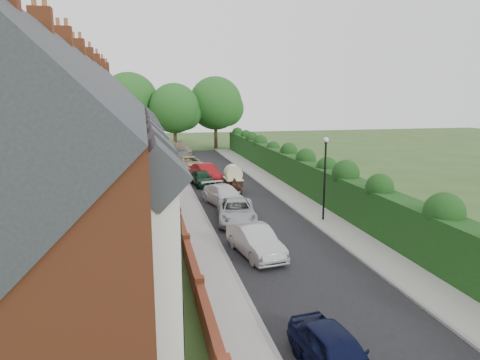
# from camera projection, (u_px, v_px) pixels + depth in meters

# --- Properties ---
(ground) EXTENTS (140.00, 140.00, 0.00)m
(ground) POSITION_uv_depth(u_px,v_px,m) (292.00, 248.00, 21.70)
(ground) COLOR #2D4C1E
(ground) RESTS_ON ground
(road) EXTENTS (6.00, 58.00, 0.02)m
(road) POSITION_uv_depth(u_px,v_px,m) (237.00, 198.00, 32.13)
(road) COLOR black
(road) RESTS_ON ground
(pavement_hedge_side) EXTENTS (2.20, 58.00, 0.12)m
(pavement_hedge_side) POSITION_uv_depth(u_px,v_px,m) (289.00, 195.00, 32.99)
(pavement_hedge_side) COLOR #9A9792
(pavement_hedge_side) RESTS_ON ground
(pavement_house_side) EXTENTS (1.70, 58.00, 0.12)m
(pavement_house_side) POSITION_uv_depth(u_px,v_px,m) (186.00, 200.00, 31.30)
(pavement_house_side) COLOR #9A9792
(pavement_house_side) RESTS_ON ground
(kerb_hedge_side) EXTENTS (0.18, 58.00, 0.13)m
(kerb_hedge_side) POSITION_uv_depth(u_px,v_px,m) (276.00, 195.00, 32.77)
(kerb_hedge_side) COLOR gray
(kerb_hedge_side) RESTS_ON ground
(kerb_house_side) EXTENTS (0.18, 58.00, 0.13)m
(kerb_house_side) POSITION_uv_depth(u_px,v_px,m) (197.00, 199.00, 31.47)
(kerb_house_side) COLOR gray
(kerb_house_side) RESTS_ON ground
(hedge) EXTENTS (2.10, 58.00, 2.85)m
(hedge) POSITION_uv_depth(u_px,v_px,m) (311.00, 174.00, 33.07)
(hedge) COLOR #123711
(hedge) RESTS_ON ground
(terrace_row) EXTENTS (9.05, 40.50, 11.50)m
(terrace_row) POSITION_uv_depth(u_px,v_px,m) (86.00, 144.00, 28.08)
(terrace_row) COLOR brown
(terrace_row) RESTS_ON ground
(garden_wall_row) EXTENTS (0.35, 40.35, 1.10)m
(garden_wall_row) POSITION_uv_depth(u_px,v_px,m) (173.00, 199.00, 30.05)
(garden_wall_row) COLOR brown
(garden_wall_row) RESTS_ON ground
(lamppost) EXTENTS (0.32, 0.32, 5.16)m
(lamppost) POSITION_uv_depth(u_px,v_px,m) (325.00, 168.00, 25.62)
(lamppost) COLOR black
(lamppost) RESTS_ON ground
(tree_far_left) EXTENTS (7.14, 6.80, 9.29)m
(tree_far_left) POSITION_uv_depth(u_px,v_px,m) (177.00, 110.00, 58.41)
(tree_far_left) COLOR #332316
(tree_far_left) RESTS_ON ground
(tree_far_right) EXTENTS (7.98, 7.60, 10.31)m
(tree_far_right) POSITION_uv_depth(u_px,v_px,m) (218.00, 105.00, 61.49)
(tree_far_right) COLOR #332316
(tree_far_right) RESTS_ON ground
(tree_far_back) EXTENTS (8.40, 8.00, 10.82)m
(tree_far_back) POSITION_uv_depth(u_px,v_px,m) (133.00, 103.00, 59.85)
(tree_far_back) COLOR #332316
(tree_far_back) RESTS_ON ground
(car_navy) EXTENTS (1.92, 3.87, 1.27)m
(car_navy) POSITION_uv_depth(u_px,v_px,m) (336.00, 353.00, 11.73)
(car_navy) COLOR black
(car_navy) RESTS_ON ground
(car_silver_a) EXTENTS (2.18, 4.48, 1.41)m
(car_silver_a) POSITION_uv_depth(u_px,v_px,m) (255.00, 241.00, 20.55)
(car_silver_a) COLOR #A4A4A8
(car_silver_a) RESTS_ON ground
(car_silver_b) EXTENTS (2.93, 5.15, 1.36)m
(car_silver_b) POSITION_uv_depth(u_px,v_px,m) (236.00, 211.00, 25.97)
(car_silver_b) COLOR #B0B4B8
(car_silver_b) RESTS_ON ground
(car_white) EXTENTS (3.02, 5.13, 1.40)m
(car_white) POSITION_uv_depth(u_px,v_px,m) (225.00, 196.00, 29.92)
(car_white) COLOR silver
(car_white) RESTS_ON ground
(car_green) EXTENTS (1.92, 3.97, 1.31)m
(car_green) POSITION_uv_depth(u_px,v_px,m) (202.00, 178.00, 36.57)
(car_green) COLOR black
(car_green) RESTS_ON ground
(car_red) EXTENTS (2.53, 4.78, 1.50)m
(car_red) POSITION_uv_depth(u_px,v_px,m) (206.00, 172.00, 38.81)
(car_red) COLOR maroon
(car_red) RESTS_ON ground
(car_beige) EXTENTS (3.72, 5.75, 1.47)m
(car_beige) POSITION_uv_depth(u_px,v_px,m) (189.00, 164.00, 43.77)
(car_beige) COLOR beige
(car_beige) RESTS_ON ground
(car_grey) EXTENTS (2.06, 4.65, 1.33)m
(car_grey) POSITION_uv_depth(u_px,v_px,m) (182.00, 157.00, 49.09)
(car_grey) COLOR slate
(car_grey) RESTS_ON ground
(car_black) EXTENTS (2.16, 4.69, 1.56)m
(car_black) POSITION_uv_depth(u_px,v_px,m) (179.00, 147.00, 57.95)
(car_black) COLOR black
(car_black) RESTS_ON ground
(horse) EXTENTS (1.30, 1.80, 1.39)m
(horse) POSITION_uv_depth(u_px,v_px,m) (238.00, 188.00, 32.35)
(horse) COLOR #552E1F
(horse) RESTS_ON ground
(horse_cart) EXTENTS (1.38, 3.05, 2.20)m
(horse_cart) POSITION_uv_depth(u_px,v_px,m) (233.00, 177.00, 33.94)
(horse_cart) COLOR black
(horse_cart) RESTS_ON ground
(car_extra_far) EXTENTS (2.96, 5.56, 1.53)m
(car_extra_far) POSITION_uv_depth(u_px,v_px,m) (180.00, 148.00, 56.66)
(car_extra_far) COLOR tan
(car_extra_far) RESTS_ON ground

